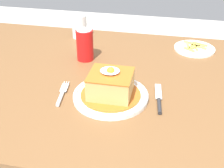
{
  "coord_description": "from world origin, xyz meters",
  "views": [
    {
      "loc": [
        0.2,
        -0.89,
        1.28
      ],
      "look_at": [
        0.04,
        -0.1,
        0.79
      ],
      "focal_mm": 47.68,
      "sensor_mm": 36.0,
      "label": 1
    }
  ],
  "objects_px": {
    "main_plate": "(111,95)",
    "knife": "(159,102)",
    "soda_can": "(85,45)",
    "fork": "(62,95)",
    "drinking_glass": "(80,28)",
    "side_plate_fries": "(194,48)"
  },
  "relations": [
    {
      "from": "soda_can",
      "to": "side_plate_fries",
      "type": "xyz_separation_m",
      "value": [
        0.43,
        0.18,
        -0.06
      ]
    },
    {
      "from": "drinking_glass",
      "to": "fork",
      "type": "bearing_deg",
      "value": -79.66
    },
    {
      "from": "main_plate",
      "to": "knife",
      "type": "bearing_deg",
      "value": 0.72
    },
    {
      "from": "soda_can",
      "to": "main_plate",
      "type": "bearing_deg",
      "value": -58.08
    },
    {
      "from": "knife",
      "to": "drinking_glass",
      "type": "bearing_deg",
      "value": 130.62
    },
    {
      "from": "main_plate",
      "to": "drinking_glass",
      "type": "height_order",
      "value": "drinking_glass"
    },
    {
      "from": "knife",
      "to": "side_plate_fries",
      "type": "xyz_separation_m",
      "value": [
        0.12,
        0.43,
        -0.0
      ]
    },
    {
      "from": "main_plate",
      "to": "knife",
      "type": "xyz_separation_m",
      "value": [
        0.15,
        0.0,
        -0.0
      ]
    },
    {
      "from": "main_plate",
      "to": "drinking_glass",
      "type": "bearing_deg",
      "value": 117.77
    },
    {
      "from": "drinking_glass",
      "to": "soda_can",
      "type": "bearing_deg",
      "value": -67.5
    },
    {
      "from": "main_plate",
      "to": "fork",
      "type": "xyz_separation_m",
      "value": [
        -0.16,
        -0.02,
        -0.0
      ]
    },
    {
      "from": "knife",
      "to": "drinking_glass",
      "type": "relative_size",
      "value": 1.58
    },
    {
      "from": "side_plate_fries",
      "to": "knife",
      "type": "bearing_deg",
      "value": -105.23
    },
    {
      "from": "side_plate_fries",
      "to": "drinking_glass",
      "type": "bearing_deg",
      "value": 176.39
    },
    {
      "from": "main_plate",
      "to": "soda_can",
      "type": "height_order",
      "value": "soda_can"
    },
    {
      "from": "drinking_glass",
      "to": "side_plate_fries",
      "type": "relative_size",
      "value": 0.62
    },
    {
      "from": "knife",
      "to": "side_plate_fries",
      "type": "relative_size",
      "value": 0.98
    },
    {
      "from": "side_plate_fries",
      "to": "main_plate",
      "type": "bearing_deg",
      "value": -121.92
    },
    {
      "from": "knife",
      "to": "side_plate_fries",
      "type": "height_order",
      "value": "side_plate_fries"
    },
    {
      "from": "fork",
      "to": "soda_can",
      "type": "relative_size",
      "value": 1.14
    },
    {
      "from": "fork",
      "to": "soda_can",
      "type": "height_order",
      "value": "soda_can"
    },
    {
      "from": "fork",
      "to": "knife",
      "type": "xyz_separation_m",
      "value": [
        0.31,
        0.03,
        0.0
      ]
    }
  ]
}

